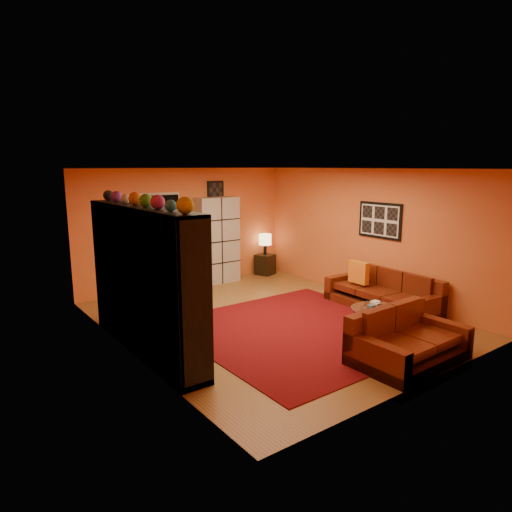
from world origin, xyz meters
TOP-DOWN VIEW (x-y plane):
  - floor at (0.00, 0.00)m, footprint 6.00×6.00m
  - ceiling at (0.00, 0.00)m, footprint 6.00×6.00m
  - wall_back at (0.00, 3.00)m, footprint 6.00×0.00m
  - wall_front at (0.00, -3.00)m, footprint 6.00×0.00m
  - wall_left at (-2.50, 0.00)m, footprint 0.00×6.00m
  - wall_right at (2.50, 0.00)m, footprint 0.00×6.00m
  - rug at (0.10, -0.70)m, footprint 3.60×3.60m
  - doorway at (-0.70, 2.96)m, footprint 0.95×0.10m
  - wall_art_right at (2.48, -0.30)m, footprint 0.03×1.00m
  - wall_art_back at (0.75, 2.98)m, footprint 0.42×0.03m
  - entertainment_unit at (-2.27, 0.00)m, footprint 0.45×3.00m
  - tv at (-2.23, -0.05)m, footprint 0.98×0.13m
  - sofa at (2.14, -0.76)m, footprint 1.00×2.22m
  - loveseat at (0.45, -2.41)m, footprint 1.63×0.99m
  - throw_pillow at (1.95, -0.28)m, footprint 0.12×0.42m
  - coffee_table at (0.94, -1.55)m, footprint 0.83×0.83m
  - storage_cabinet at (0.66, 2.80)m, footprint 0.98×0.45m
  - bowl_chair at (-1.46, 1.77)m, footprint 0.63×0.63m
  - side_table at (2.01, 2.75)m, footprint 0.51×0.51m
  - table_lamp at (2.01, 2.75)m, footprint 0.30×0.30m

SIDE VIEW (x-z plane):
  - floor at x=0.00m, z-range 0.00..0.00m
  - rug at x=0.10m, z-range 0.00..0.01m
  - side_table at x=2.01m, z-range 0.00..0.50m
  - bowl_chair at x=-1.46m, z-range 0.02..0.54m
  - loveseat at x=0.45m, z-range -0.14..0.71m
  - sofa at x=2.14m, z-range -0.14..0.71m
  - coffee_table at x=0.94m, z-range 0.17..0.58m
  - throw_pillow at x=1.95m, z-range 0.42..0.84m
  - table_lamp at x=2.01m, z-range 0.61..1.11m
  - storage_cabinet at x=0.66m, z-range 0.00..1.95m
  - tv at x=-2.23m, z-range 0.72..1.28m
  - doorway at x=-0.70m, z-range 0.00..2.04m
  - entertainment_unit at x=-2.27m, z-range 0.00..2.10m
  - wall_back at x=0.00m, z-range -1.70..4.30m
  - wall_front at x=0.00m, z-range -1.70..4.30m
  - wall_left at x=-2.50m, z-range -1.70..4.30m
  - wall_right at x=2.50m, z-range -1.70..4.30m
  - wall_art_right at x=2.48m, z-range 1.25..1.95m
  - wall_art_back at x=0.75m, z-range 1.79..2.31m
  - ceiling at x=0.00m, z-range 2.60..2.60m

